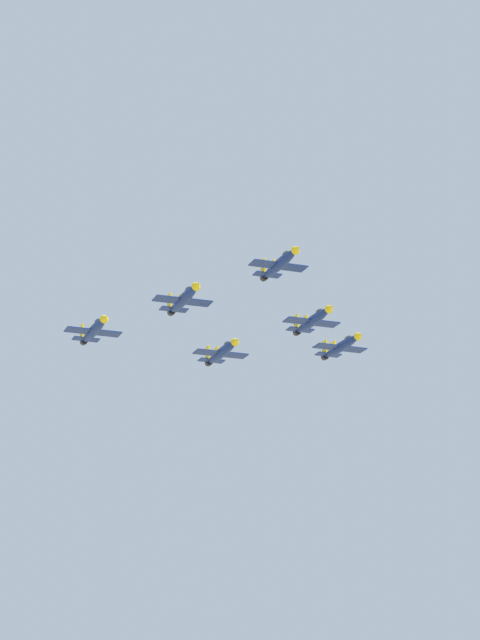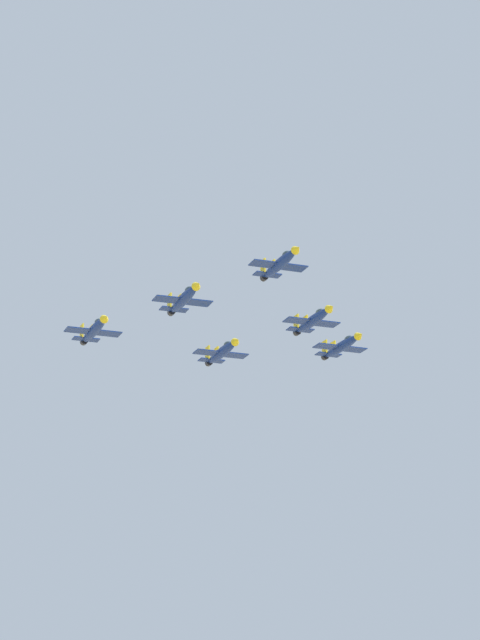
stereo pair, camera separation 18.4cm
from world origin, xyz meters
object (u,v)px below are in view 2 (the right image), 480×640
jet_slot_rear (222,352)px  jet_left_wingman (313,320)px  jet_right_outer (94,330)px  jet_lead (280,263)px  jet_right_wingman (184,299)px  jet_left_outer (342,346)px

jet_slot_rear → jet_left_wingman: bearing=40.3°
jet_right_outer → jet_slot_rear: (-27.06, -6.91, -1.88)m
jet_lead → jet_slot_rear: size_ratio=0.97×
jet_right_wingman → jet_left_outer: 45.01m
jet_lead → jet_left_outer: size_ratio=0.96×
jet_left_wingman → jet_slot_rear: bearing=-139.5°
jet_left_wingman → jet_left_outer: 21.57m
jet_right_outer → jet_lead: bearing=40.2°
jet_left_wingman → jet_slot_rear: (17.60, -12.46, -3.71)m
jet_lead → jet_right_wingman: size_ratio=0.95×
jet_left_wingman → jet_lead: bearing=-40.3°
jet_lead → jet_left_wingman: jet_lead is taller
jet_lead → jet_left_outer: (-18.93, -38.75, -4.47)m
jet_left_outer → jet_right_outer: bearing=-90.9°
jet_left_outer → jet_right_outer: 55.91m
jet_lead → jet_left_outer: 43.36m
jet_left_wingman → jet_left_outer: jet_left_outer is taller
jet_left_outer → jet_right_outer: jet_left_outer is taller
jet_left_wingman → jet_right_wingman: jet_right_wingman is taller
jet_slot_rear → jet_right_wingman: bearing=-40.4°
jet_right_wingman → jet_right_outer: size_ratio=1.02×
jet_lead → jet_right_outer: bearing=-139.5°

